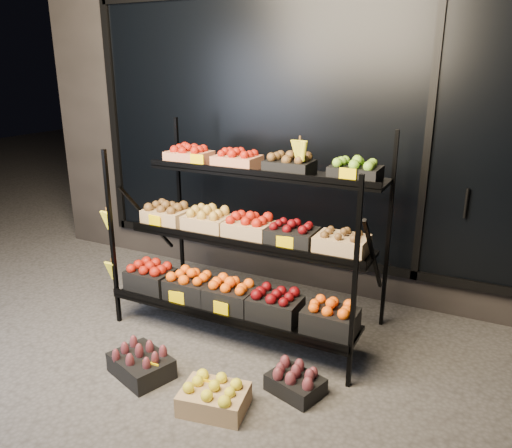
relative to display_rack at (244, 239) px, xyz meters
The scene contains 8 objects.
ground 0.99m from the display_rack, 88.97° to the right, with size 24.00×24.00×0.00m, color #514F4C.
building 2.21m from the display_rack, 89.68° to the left, with size 6.00×2.08×3.50m.
display_rack is the anchor object (origin of this frame).
tag_floor_a 1.25m from the display_rack, 101.87° to the right, with size 0.13×0.01×0.12m, color #FFD400.
tag_floor_b 1.25m from the display_rack, 77.81° to the right, with size 0.13×0.01×0.12m, color #FFD400.
floor_crate_midleft 1.23m from the display_rack, 109.06° to the right, with size 0.51×0.44×0.21m.
floor_crate_midright 1.30m from the display_rack, 72.40° to the right, with size 0.47×0.38×0.21m.
floor_crate_right 1.20m from the display_rack, 41.51° to the right, with size 0.42×0.35×0.19m.
Camera 1 is at (1.78, -2.75, 2.13)m, focal length 35.00 mm.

